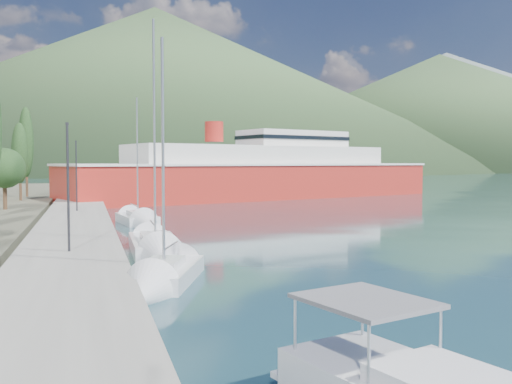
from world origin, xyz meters
name	(u,v)px	position (x,y,z in m)	size (l,w,h in m)	color
ground	(124,184)	(0.00, 120.00, 0.00)	(1400.00, 1400.00, 0.00)	#1B3C47
quay	(74,232)	(-9.00, 26.00, 0.40)	(5.00, 88.00, 0.80)	gray
hills_far	(221,98)	(138.59, 618.73, 77.39)	(1480.00, 900.00, 180.00)	slate
hills_near	(244,99)	(98.04, 372.50, 49.18)	(1010.00, 520.00, 115.00)	#3D5A33
lamp_posts	(68,182)	(-9.00, 14.45, 4.08)	(0.15, 48.07, 6.06)	#2D2D33
sailboat_near	(155,284)	(-5.70, 8.58, 0.30)	(4.86, 7.91, 10.93)	silver
sailboat_mid	(159,253)	(-4.65, 15.96, 0.33)	(2.69, 9.53, 13.64)	silver
sailboat_far	(142,222)	(-4.00, 31.86, 0.31)	(3.51, 7.84, 11.13)	silver
ferry	(262,174)	(15.33, 62.31, 3.30)	(55.58, 27.58, 10.85)	#B3251C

